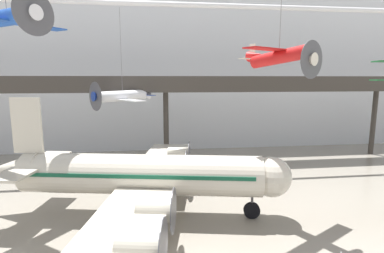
{
  "coord_description": "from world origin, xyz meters",
  "views": [
    {
      "loc": [
        -1.5,
        -15.34,
        11.05
      ],
      "look_at": [
        1.58,
        9.05,
        7.09
      ],
      "focal_mm": 28.0,
      "sensor_mm": 36.0,
      "label": 1
    }
  ],
  "objects": [
    {
      "name": "hangar_back_wall",
      "position": [
        0.0,
        32.0,
        11.62
      ],
      "size": [
        140.0,
        3.0,
        23.23
      ],
      "color": "silver",
      "rests_on": "ground"
    },
    {
      "name": "mezzanine_walkway",
      "position": [
        0.0,
        23.27,
        9.62
      ],
      "size": [
        110.0,
        3.2,
        11.33
      ],
      "color": "#38332D",
      "rests_on": "ground"
    },
    {
      "name": "ceiling_truss_beam",
      "position": [
        0.0,
        20.6,
        19.41
      ],
      "size": [
        120.0,
        0.6,
        0.6
      ],
      "color": "silver"
    },
    {
      "name": "airliner_silver_main",
      "position": [
        -2.78,
        8.02,
        3.42
      ],
      "size": [
        24.24,
        27.91,
        9.58
      ],
      "rotation": [
        0.0,
        0.0,
        -0.19
      ],
      "color": "beige",
      "rests_on": "ground"
    },
    {
      "name": "suspended_plane_red_highwing",
      "position": [
        7.76,
        6.41,
        12.67
      ],
      "size": [
        6.85,
        6.15,
        8.05
      ],
      "rotation": [
        0.0,
        0.0,
        5.23
      ],
      "color": "red"
    },
    {
      "name": "suspended_plane_white_twin",
      "position": [
        -5.17,
        20.51,
        9.01
      ],
      "size": [
        7.54,
        8.21,
        11.38
      ],
      "rotation": [
        0.0,
        0.0,
        3.74
      ],
      "color": "silver"
    },
    {
      "name": "suspended_plane_blue_trainer",
      "position": [
        -12.06,
        9.02,
        15.42
      ],
      "size": [
        7.23,
        7.76,
        5.19
      ],
      "rotation": [
        0.0,
        0.0,
        5.64
      ],
      "color": "#1E4CAD"
    }
  ]
}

